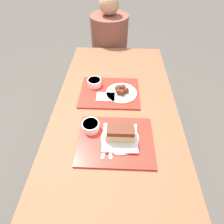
{
  "coord_description": "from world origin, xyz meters",
  "views": [
    {
      "loc": [
        0.01,
        -0.77,
        1.6
      ],
      "look_at": [
        -0.02,
        -0.03,
        0.81
      ],
      "focal_mm": 28.0,
      "sensor_mm": 36.0,
      "label": 1
    }
  ],
  "objects_px": {
    "tray_far": "(110,92)",
    "bowl_coleslaw_near": "(91,126)",
    "brisket_sandwich_plate": "(120,135)",
    "wings_plate_far": "(121,91)",
    "tray_near": "(115,141)",
    "bowl_coleslaw_far": "(94,82)",
    "person_seated_across": "(109,39)"
  },
  "relations": [
    {
      "from": "wings_plate_far",
      "to": "person_seated_across",
      "type": "distance_m",
      "value": 0.92
    },
    {
      "from": "tray_near",
      "to": "person_seated_across",
      "type": "xyz_separation_m",
      "value": [
        -0.1,
        1.31,
        -0.01
      ]
    },
    {
      "from": "brisket_sandwich_plate",
      "to": "wings_plate_far",
      "type": "relative_size",
      "value": 0.97
    },
    {
      "from": "brisket_sandwich_plate",
      "to": "person_seated_across",
      "type": "distance_m",
      "value": 1.31
    },
    {
      "from": "wings_plate_far",
      "to": "person_seated_across",
      "type": "height_order",
      "value": "person_seated_across"
    },
    {
      "from": "person_seated_across",
      "to": "brisket_sandwich_plate",
      "type": "bearing_deg",
      "value": -84.48
    },
    {
      "from": "tray_near",
      "to": "wings_plate_far",
      "type": "height_order",
      "value": "wings_plate_far"
    },
    {
      "from": "tray_far",
      "to": "brisket_sandwich_plate",
      "type": "distance_m",
      "value": 0.41
    },
    {
      "from": "wings_plate_far",
      "to": "bowl_coleslaw_far",
      "type": "bearing_deg",
      "value": 157.71
    },
    {
      "from": "tray_near",
      "to": "wings_plate_far",
      "type": "bearing_deg",
      "value": 85.65
    },
    {
      "from": "brisket_sandwich_plate",
      "to": "bowl_coleslaw_far",
      "type": "relative_size",
      "value": 2.09
    },
    {
      "from": "brisket_sandwich_plate",
      "to": "bowl_coleslaw_far",
      "type": "height_order",
      "value": "brisket_sandwich_plate"
    },
    {
      "from": "tray_far",
      "to": "brisket_sandwich_plate",
      "type": "relative_size",
      "value": 1.99
    },
    {
      "from": "wings_plate_far",
      "to": "tray_far",
      "type": "bearing_deg",
      "value": 171.75
    },
    {
      "from": "brisket_sandwich_plate",
      "to": "bowl_coleslaw_far",
      "type": "distance_m",
      "value": 0.51
    },
    {
      "from": "brisket_sandwich_plate",
      "to": "wings_plate_far",
      "type": "xyz_separation_m",
      "value": [
        0.01,
        0.39,
        -0.02
      ]
    },
    {
      "from": "bowl_coleslaw_far",
      "to": "person_seated_across",
      "type": "height_order",
      "value": "person_seated_across"
    },
    {
      "from": "tray_far",
      "to": "bowl_coleslaw_far",
      "type": "relative_size",
      "value": 4.15
    },
    {
      "from": "bowl_coleslaw_far",
      "to": "person_seated_across",
      "type": "distance_m",
      "value": 0.83
    },
    {
      "from": "bowl_coleslaw_near",
      "to": "tray_far",
      "type": "bearing_deg",
      "value": 74.91
    },
    {
      "from": "tray_near",
      "to": "brisket_sandwich_plate",
      "type": "height_order",
      "value": "brisket_sandwich_plate"
    },
    {
      "from": "brisket_sandwich_plate",
      "to": "wings_plate_far",
      "type": "distance_m",
      "value": 0.39
    },
    {
      "from": "wings_plate_far",
      "to": "person_seated_across",
      "type": "bearing_deg",
      "value": 98.18
    },
    {
      "from": "bowl_coleslaw_far",
      "to": "wings_plate_far",
      "type": "bearing_deg",
      "value": -22.29
    },
    {
      "from": "bowl_coleslaw_near",
      "to": "wings_plate_far",
      "type": "distance_m",
      "value": 0.37
    },
    {
      "from": "tray_far",
      "to": "bowl_coleslaw_near",
      "type": "xyz_separation_m",
      "value": [
        -0.09,
        -0.34,
        0.03
      ]
    },
    {
      "from": "bowl_coleslaw_near",
      "to": "brisket_sandwich_plate",
      "type": "distance_m",
      "value": 0.18
    },
    {
      "from": "bowl_coleslaw_near",
      "to": "brisket_sandwich_plate",
      "type": "xyz_separation_m",
      "value": [
        0.17,
        -0.06,
        0.01
      ]
    },
    {
      "from": "bowl_coleslaw_near",
      "to": "person_seated_across",
      "type": "bearing_deg",
      "value": 87.95
    },
    {
      "from": "tray_near",
      "to": "bowl_coleslaw_near",
      "type": "relative_size",
      "value": 4.15
    },
    {
      "from": "tray_near",
      "to": "bowl_coleslaw_far",
      "type": "bearing_deg",
      "value": 109.27
    },
    {
      "from": "tray_far",
      "to": "bowl_coleslaw_far",
      "type": "distance_m",
      "value": 0.14
    }
  ]
}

